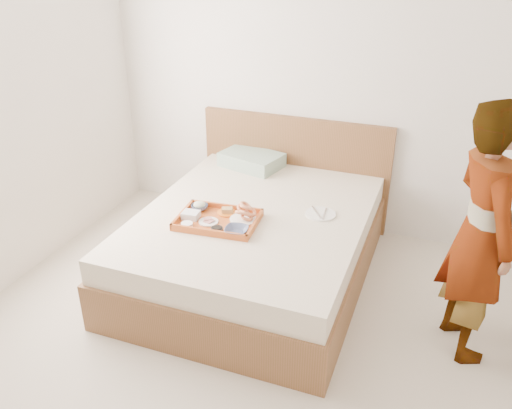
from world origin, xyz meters
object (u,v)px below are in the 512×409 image
at_px(tray, 218,220).
at_px(dinner_plate, 321,214).
at_px(bed, 254,244).
at_px(person, 481,234).

distance_m(tray, dinner_plate, 0.73).
xyz_separation_m(bed, dinner_plate, (0.45, 0.13, 0.27)).
xyz_separation_m(tray, person, (1.65, -0.02, 0.23)).
xyz_separation_m(dinner_plate, person, (1.02, -0.38, 0.25)).
bearing_deg(person, bed, 56.17).
height_order(bed, tray, tray).
bearing_deg(dinner_plate, bed, -163.37).
relative_size(tray, person, 0.35).
relative_size(dinner_plate, person, 0.14).
xyz_separation_m(tray, dinner_plate, (0.63, 0.37, -0.02)).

